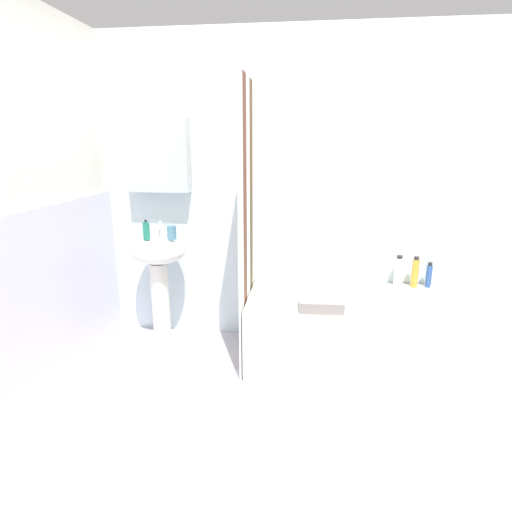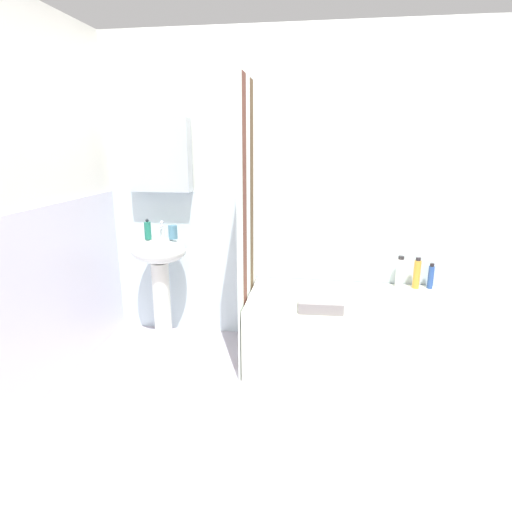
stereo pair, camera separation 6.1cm
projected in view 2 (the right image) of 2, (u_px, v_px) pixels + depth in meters
name	position (u px, v px, depth m)	size (l,w,h in m)	color
ground_plane	(283.00, 436.00, 2.34)	(4.80, 5.60, 0.04)	#B7B1BD
wall_back_tiled	(291.00, 201.00, 3.25)	(3.60, 0.18, 2.40)	silver
wall_left_tiled	(40.00, 219.00, 2.59)	(0.07, 1.81, 2.40)	silver
sink	(160.00, 266.00, 3.30)	(0.44, 0.34, 0.85)	white
faucet	(161.00, 229.00, 3.30)	(0.03, 0.12, 0.12)	silver
soap_dispenser	(148.00, 230.00, 3.20)	(0.05, 0.05, 0.16)	#20765E
toothbrush_cup	(173.00, 232.00, 3.22)	(0.07, 0.07, 0.11)	teal
bathtub	(347.00, 331.00, 3.02)	(1.44, 0.74, 0.51)	silver
shower_curtain	(248.00, 228.00, 2.93)	(0.01, 0.74, 2.00)	white
body_wash_bottle	(431.00, 277.00, 3.13)	(0.04, 0.04, 0.20)	#2C50A0
shampoo_bottle	(417.00, 274.00, 3.13)	(0.05, 0.05, 0.24)	gold
lotion_bottle	(400.00, 272.00, 3.17)	(0.06, 0.06, 0.24)	white
towel_folded	(320.00, 305.00, 2.74)	(0.29, 0.19, 0.07)	gray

